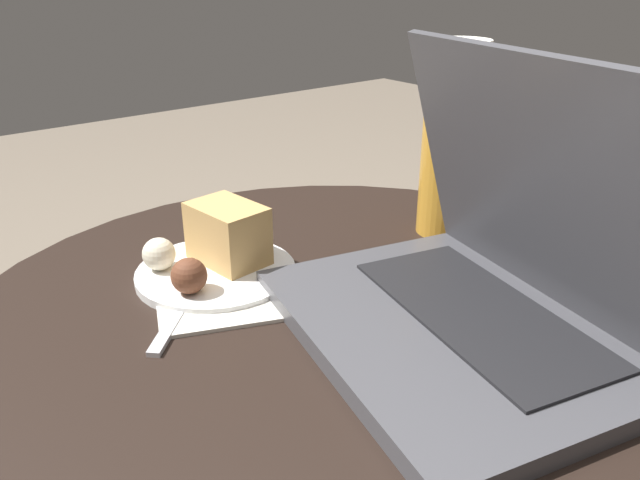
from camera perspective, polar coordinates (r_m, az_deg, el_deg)
The scene contains 6 objects.
table at distance 0.68m, azimuth 1.72°, elevation -16.42°, with size 0.75×0.75×0.50m.
napkin at distance 0.65m, azimuth -9.75°, elevation -4.29°, with size 0.20×0.17×0.00m.
laptop at distance 0.57m, azimuth 14.13°, elevation -3.77°, with size 0.37×0.31×0.25m.
beer_glass at distance 0.76m, azimuth 11.93°, elevation 8.87°, with size 0.07×0.07×0.23m.
snack_plate at distance 0.67m, azimuth -9.47°, elevation -1.20°, with size 0.17×0.17×0.07m.
fork at distance 0.65m, azimuth -11.61°, elevation -4.55°, with size 0.15×0.15×0.01m.
Camera 1 is at (0.39, -0.34, 0.81)m, focal length 35.00 mm.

